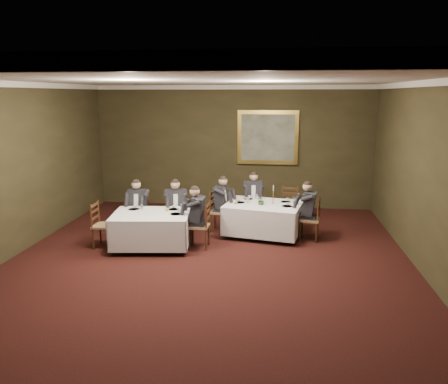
% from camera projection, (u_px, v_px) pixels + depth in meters
% --- Properties ---
extents(ground, '(10.00, 10.00, 0.00)m').
position_uv_depth(ground, '(205.00, 271.00, 8.19)').
color(ground, black).
rests_on(ground, ground).
extents(ceiling, '(8.00, 10.00, 0.10)m').
position_uv_depth(ceiling, '(202.00, 79.00, 7.42)').
color(ceiling, silver).
rests_on(ceiling, back_wall).
extents(back_wall, '(8.00, 0.10, 3.50)m').
position_uv_depth(back_wall, '(233.00, 147.00, 12.65)').
color(back_wall, '#2F2C17').
rests_on(back_wall, ground).
extents(front_wall, '(8.00, 0.10, 3.50)m').
position_uv_depth(front_wall, '(79.00, 320.00, 2.96)').
color(front_wall, '#2F2C17').
rests_on(front_wall, ground).
extents(right_wall, '(0.10, 10.00, 3.50)m').
position_uv_depth(right_wall, '(438.00, 186.00, 7.32)').
color(right_wall, '#2F2C17').
rests_on(right_wall, ground).
extents(crown_molding, '(8.00, 10.00, 0.12)m').
position_uv_depth(crown_molding, '(203.00, 83.00, 7.43)').
color(crown_molding, white).
rests_on(crown_molding, back_wall).
extents(table_main, '(1.93, 1.61, 0.67)m').
position_uv_depth(table_main, '(263.00, 217.00, 10.19)').
color(table_main, '#321D0E').
rests_on(table_main, ground).
extents(table_second, '(1.77, 1.43, 0.67)m').
position_uv_depth(table_second, '(151.00, 227.00, 9.38)').
color(table_second, '#321D0E').
rests_on(table_second, ground).
extents(chair_main_backleft, '(0.46, 0.44, 1.00)m').
position_uv_depth(chair_main_backleft, '(253.00, 213.00, 11.18)').
color(chair_main_backleft, olive).
rests_on(chair_main_backleft, ground).
extents(diner_main_backleft, '(0.43, 0.50, 1.35)m').
position_uv_depth(diner_main_backleft, '(253.00, 204.00, 11.12)').
color(diner_main_backleft, black).
rests_on(diner_main_backleft, chair_main_backleft).
extents(chair_main_backright, '(0.47, 0.46, 1.00)m').
position_uv_depth(chair_main_backright, '(289.00, 216.00, 10.91)').
color(chair_main_backright, olive).
rests_on(chair_main_backright, ground).
extents(chair_main_endleft, '(0.47, 0.49, 1.00)m').
position_uv_depth(chair_main_endleft, '(219.00, 220.00, 10.55)').
color(chair_main_endleft, olive).
rests_on(chair_main_endleft, ground).
extents(diner_main_endleft, '(0.53, 0.46, 1.35)m').
position_uv_depth(diner_main_endleft, '(220.00, 210.00, 10.50)').
color(diner_main_endleft, black).
rests_on(diner_main_endleft, chair_main_endleft).
extents(chair_main_endright, '(0.48, 0.50, 1.00)m').
position_uv_depth(chair_main_endright, '(310.00, 228.00, 9.90)').
color(chair_main_endright, olive).
rests_on(chair_main_endright, ground).
extents(diner_main_endright, '(0.54, 0.47, 1.35)m').
position_uv_depth(diner_main_endright, '(310.00, 218.00, 9.85)').
color(diner_main_endright, black).
rests_on(diner_main_endright, chair_main_endright).
extents(chair_sec_backleft, '(0.45, 0.43, 1.00)m').
position_uv_depth(chair_sec_backleft, '(139.00, 223.00, 10.24)').
color(chair_sec_backleft, olive).
rests_on(chair_sec_backleft, ground).
extents(diner_sec_backleft, '(0.43, 0.49, 1.35)m').
position_uv_depth(diner_sec_backleft, '(139.00, 214.00, 10.18)').
color(diner_sec_backleft, black).
rests_on(diner_sec_backleft, chair_sec_backleft).
extents(chair_sec_backright, '(0.52, 0.51, 1.00)m').
position_uv_depth(chair_sec_backright, '(176.00, 223.00, 10.23)').
color(chair_sec_backright, olive).
rests_on(chair_sec_backright, ground).
extents(diner_sec_backright, '(0.50, 0.56, 1.35)m').
position_uv_depth(diner_sec_backright, '(176.00, 214.00, 10.17)').
color(diner_sec_backright, black).
rests_on(diner_sec_backright, chair_sec_backright).
extents(chair_sec_endright, '(0.43, 0.45, 1.00)m').
position_uv_depth(chair_sec_endright, '(200.00, 235.00, 9.41)').
color(chair_sec_endright, olive).
rests_on(chair_sec_endright, ground).
extents(diner_sec_endright, '(0.49, 0.42, 1.35)m').
position_uv_depth(diner_sec_endright, '(199.00, 225.00, 9.36)').
color(diner_sec_endright, black).
rests_on(diner_sec_endright, chair_sec_endright).
extents(chair_sec_endleft, '(0.43, 0.45, 1.00)m').
position_uv_depth(chair_sec_endleft, '(104.00, 235.00, 9.42)').
color(chair_sec_endleft, olive).
rests_on(chair_sec_endleft, ground).
extents(centerpiece, '(0.27, 0.25, 0.24)m').
position_uv_depth(centerpiece, '(261.00, 200.00, 10.02)').
color(centerpiece, '#2D5926').
rests_on(centerpiece, table_main).
extents(candlestick, '(0.07, 0.07, 0.46)m').
position_uv_depth(candlestick, '(273.00, 197.00, 10.09)').
color(candlestick, '#AF8535').
rests_on(candlestick, table_main).
extents(place_setting_table_main, '(0.33, 0.31, 0.14)m').
position_uv_depth(place_setting_table_main, '(251.00, 197.00, 10.61)').
color(place_setting_table_main, white).
rests_on(place_setting_table_main, table_main).
extents(place_setting_table_second, '(0.33, 0.31, 0.14)m').
position_uv_depth(place_setting_table_second, '(136.00, 208.00, 9.66)').
color(place_setting_table_second, white).
rests_on(place_setting_table_second, table_second).
extents(painting, '(1.72, 0.09, 1.53)m').
position_uv_depth(painting, '(268.00, 138.00, 12.40)').
color(painting, '#D8B94F').
rests_on(painting, back_wall).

